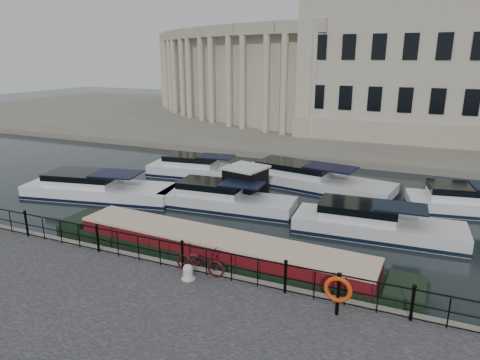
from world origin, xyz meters
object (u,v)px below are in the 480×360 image
Objects in this scene: mooring_bollard at (188,272)px; narrowboat at (217,254)px; harbour_hut at (245,186)px; bicycle at (200,261)px; life_ring_post at (338,290)px.

mooring_bollard is 0.03× the size of narrowboat.
bicycle is at bearing -64.89° from harbour_hut.
narrowboat is at bearing -63.77° from harbour_hut.
bicycle reaches higher than mooring_bollard.
bicycle is at bearing -78.68° from narrowboat.
bicycle is 1.38× the size of life_ring_post.
life_ring_post is 0.41× the size of harbour_hut.
mooring_bollard is (-0.22, -0.51, -0.25)m from bicycle.
mooring_bollard is at bearing -85.43° from narrowboat.
life_ring_post is at bearing -23.50° from narrowboat.
narrowboat is at bearing 153.82° from life_ring_post.
harbour_hut is (-1.95, 7.73, 0.59)m from narrowboat.
life_ring_post is at bearing -1.66° from mooring_bollard.
narrowboat is at bearing 8.15° from bicycle.
bicycle is 0.57× the size of harbour_hut.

